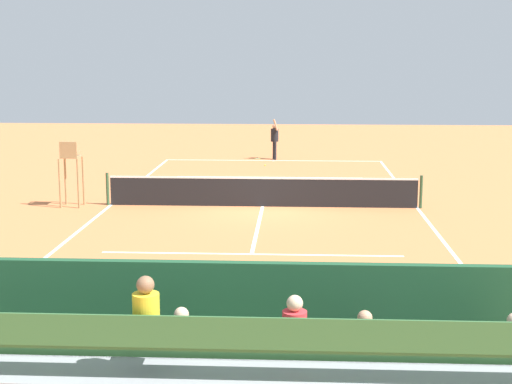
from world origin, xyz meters
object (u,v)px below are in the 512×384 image
at_px(tennis_racket, 258,158).
at_px(tennis_net, 263,191).
at_px(umpire_chair, 71,167).
at_px(tennis_player, 275,138).
at_px(equipment_bag, 297,368).
at_px(courtside_bench, 405,344).
at_px(bleacher_stand, 207,372).
at_px(tennis_ball_near, 265,165).

bearing_deg(tennis_racket, tennis_net, 93.76).
bearing_deg(tennis_racket, umpire_chair, 65.45).
bearing_deg(tennis_player, equipment_bag, 92.48).
bearing_deg(courtside_bench, bleacher_stand, 36.86).
bearing_deg(tennis_racket, equipment_bag, 94.32).
xyz_separation_m(courtside_bench, tennis_racket, (3.52, -24.85, -0.54)).
bearing_deg(tennis_ball_near, tennis_player, -99.05).
relative_size(bleacher_stand, tennis_player, 4.70).
height_order(bleacher_stand, tennis_ball_near, bleacher_stand).
relative_size(bleacher_stand, tennis_ball_near, 137.27).
xyz_separation_m(tennis_net, courtside_bench, (-2.76, 13.27, 0.06)).
height_order(tennis_net, tennis_racket, tennis_net).
xyz_separation_m(tennis_net, umpire_chair, (6.20, 0.33, 0.81)).
height_order(umpire_chair, tennis_racket, umpire_chair).
height_order(courtside_bench, tennis_ball_near, courtside_bench).
height_order(courtside_bench, tennis_player, tennis_player).
relative_size(tennis_net, umpire_chair, 4.81).
distance_m(bleacher_stand, courtside_bench, 3.48).
bearing_deg(tennis_player, umpire_chair, 62.01).
height_order(equipment_bag, tennis_ball_near, equipment_bag).
distance_m(bleacher_stand, umpire_chair, 16.25).
bearing_deg(tennis_net, tennis_player, -90.26).
relative_size(tennis_net, tennis_racket, 17.92).
bearing_deg(bleacher_stand, tennis_ball_near, -89.31).
bearing_deg(courtside_bench, tennis_racket, -81.94).
relative_size(equipment_bag, tennis_racket, 1.57).
bearing_deg(umpire_chair, tennis_ball_near, -121.73).
height_order(equipment_bag, tennis_racket, equipment_bag).
height_order(umpire_chair, courtside_bench, umpire_chair).
distance_m(courtside_bench, tennis_ball_near, 22.69).
height_order(umpire_chair, equipment_bag, umpire_chair).
xyz_separation_m(courtside_bench, tennis_ball_near, (3.06, -22.48, -0.53)).
bearing_deg(tennis_ball_near, equipment_bag, 93.62).
bearing_deg(bleacher_stand, equipment_bag, -120.27).
bearing_deg(tennis_racket, tennis_ball_near, 100.93).
height_order(bleacher_stand, courtside_bench, bleacher_stand).
height_order(tennis_net, umpire_chair, umpire_chair).
xyz_separation_m(equipment_bag, tennis_player, (1.08, -24.84, 0.84)).
xyz_separation_m(bleacher_stand, tennis_player, (-0.06, -26.78, 0.08)).
distance_m(bleacher_stand, tennis_player, 26.78).
xyz_separation_m(umpire_chair, courtside_bench, (-8.96, 12.95, -0.76)).
xyz_separation_m(equipment_bag, tennis_racket, (1.89, -24.98, -0.16)).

